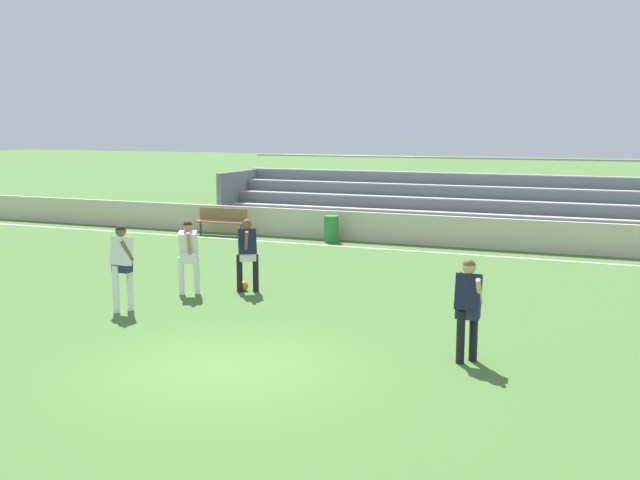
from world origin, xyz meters
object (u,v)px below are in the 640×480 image
(player_dark_pressing_high, at_px, (247,249))
(player_dark_challenging, at_px, (468,302))
(bleacher_stand, at_px, (518,205))
(player_white_wide_right, at_px, (188,251))
(trash_bin, at_px, (331,229))
(bench_near_bin, at_px, (222,219))
(soccer_ball, at_px, (243,286))
(player_white_on_ball, at_px, (122,260))

(player_dark_pressing_high, distance_m, player_dark_challenging, 6.30)
(bleacher_stand, bearing_deg, player_dark_pressing_high, -112.33)
(player_white_wide_right, relative_size, player_dark_challenging, 0.99)
(bleacher_stand, xyz_separation_m, trash_bin, (-5.27, -3.13, -0.65))
(bench_near_bin, bearing_deg, soccer_ball, -56.92)
(bleacher_stand, relative_size, player_white_wide_right, 12.85)
(bench_near_bin, xyz_separation_m, trash_bin, (3.91, 0.06, -0.13))
(trash_bin, distance_m, player_white_wide_right, 8.09)
(player_white_wide_right, height_order, player_white_on_ball, player_white_on_ball)
(player_white_wide_right, height_order, soccer_ball, player_white_wide_right)
(bleacher_stand, distance_m, bench_near_bin, 9.74)
(player_white_on_ball, bearing_deg, soccer_ball, 63.16)
(bleacher_stand, distance_m, soccer_ball, 11.41)
(bench_near_bin, bearing_deg, player_white_wide_right, -64.56)
(player_white_wide_right, bearing_deg, player_white_on_ball, -101.28)
(player_dark_pressing_high, height_order, soccer_ball, player_dark_pressing_high)
(bleacher_stand, xyz_separation_m, player_white_wide_right, (-5.37, -11.20, -0.12))
(player_white_wide_right, relative_size, soccer_ball, 7.32)
(bleacher_stand, bearing_deg, trash_bin, -149.28)
(trash_bin, relative_size, soccer_ball, 3.77)
(player_dark_pressing_high, xyz_separation_m, player_white_on_ball, (-1.42, -2.52, 0.07))
(player_white_on_ball, bearing_deg, bleacher_stand, 66.23)
(player_white_wide_right, height_order, player_dark_challenging, player_dark_challenging)
(bench_near_bin, relative_size, soccer_ball, 8.18)
(trash_bin, relative_size, player_white_wide_right, 0.52)
(bleacher_stand, xyz_separation_m, soccer_ball, (-4.44, -10.47, -0.96))
(bench_near_bin, distance_m, player_white_on_ball, 10.42)
(player_dark_pressing_high, bearing_deg, trash_bin, 97.41)
(player_white_on_ball, bearing_deg, player_dark_challenging, -4.87)
(bleacher_stand, distance_m, player_white_wide_right, 12.43)
(bleacher_stand, relative_size, trash_bin, 24.92)
(player_dark_pressing_high, xyz_separation_m, player_dark_challenging, (5.48, -3.11, 0.00))
(bench_near_bin, xyz_separation_m, player_dark_pressing_high, (4.87, -7.31, 0.41))
(bleacher_stand, distance_m, player_dark_challenging, 13.66)
(player_white_wide_right, bearing_deg, player_dark_challenging, -20.19)
(trash_bin, xyz_separation_m, player_dark_pressing_high, (0.96, -7.37, 0.54))
(player_dark_pressing_high, bearing_deg, bench_near_bin, 123.68)
(trash_bin, bearing_deg, bench_near_bin, -179.07)
(bleacher_stand, bearing_deg, soccer_ball, -113.00)
(player_white_wide_right, bearing_deg, trash_bin, 89.28)
(bleacher_stand, xyz_separation_m, player_dark_pressing_high, (-4.31, -10.50, -0.11))
(bleacher_stand, relative_size, player_dark_pressing_high, 12.77)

